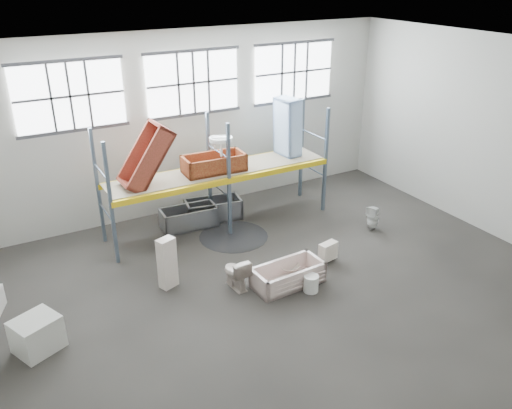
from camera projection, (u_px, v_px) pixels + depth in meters
floor at (289, 289)px, 11.56m from camera, size 12.00×10.00×0.10m
ceiling at (297, 51)px, 9.43m from camera, size 12.00×10.00×0.10m
wall_back at (194, 122)px, 14.50m from camera, size 12.00×0.10×5.00m
wall_right at (494, 138)px, 13.18m from camera, size 0.10×10.00×5.00m
window_left at (70, 96)px, 12.53m from camera, size 2.60×0.04×1.60m
window_mid at (193, 83)px, 13.95m from camera, size 2.60×0.04×1.60m
window_right at (294, 72)px, 15.37m from camera, size 2.60×0.04×1.60m
rack_upright_la at (111, 205)px, 11.88m from camera, size 0.08×0.08×3.00m
rack_upright_lb at (98, 187)px, 12.83m from camera, size 0.08×0.08×3.00m
rack_upright_ma at (229, 181)px, 13.21m from camera, size 0.08×0.08×3.00m
rack_upright_mb at (209, 166)px, 14.16m from camera, size 0.08×0.08×3.00m
rack_upright_ra at (325, 161)px, 14.54m from camera, size 0.08×0.08×3.00m
rack_upright_rb at (301, 149)px, 15.49m from camera, size 0.08×0.08×3.00m
rack_beam_front at (229, 181)px, 13.21m from camera, size 6.00×0.10×0.14m
rack_beam_back at (209, 166)px, 14.16m from camera, size 6.00×0.10×0.14m
shelf_deck at (219, 170)px, 13.65m from camera, size 5.90×1.10×0.03m
wet_patch at (234, 236)px, 13.68m from camera, size 1.80×1.80×0.00m
bathtub_beige at (288, 275)px, 11.55m from camera, size 1.63×0.83×0.47m
cistern_spare at (328, 251)px, 12.41m from camera, size 0.49×0.30×0.44m
sink_in_tub at (289, 268)px, 11.96m from camera, size 0.64×0.64×0.17m
toilet_beige at (236, 273)px, 11.38m from camera, size 0.46×0.75×0.73m
cistern_tall at (167, 263)px, 11.33m from camera, size 0.44×0.36×1.17m
toilet_white at (373, 218)px, 13.91m from camera, size 0.40×0.39×0.68m
steel_tub_left at (189, 217)px, 14.09m from camera, size 1.54×0.81×0.55m
steel_tub_right at (213, 209)px, 14.55m from camera, size 1.62×0.97×0.56m
rust_tub_flat at (214, 163)px, 13.45m from camera, size 1.63×0.82×0.45m
rust_tub_tilted at (146, 157)px, 12.48m from camera, size 1.39×0.84×1.66m
sink_on_shelf at (221, 155)px, 13.18m from camera, size 0.71×0.63×0.52m
blue_tub_upright at (288, 127)px, 14.42m from camera, size 0.56×0.79×1.61m
bucket at (311, 283)px, 11.32m from camera, size 0.38×0.38×0.38m
carton_near at (37, 334)px, 9.54m from camera, size 0.97×0.92×0.66m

